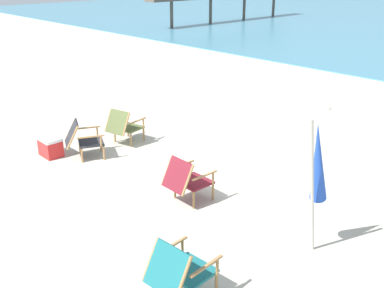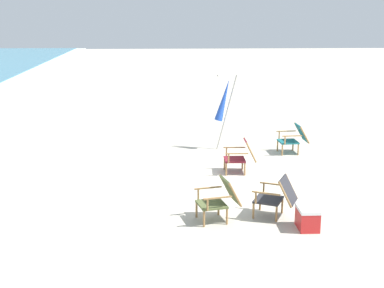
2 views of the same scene
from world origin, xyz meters
The scene contains 7 objects.
ground_plane centered at (0.00, 0.00, 0.00)m, with size 80.00×80.00×0.00m, color #B7AF9E.
beach_chair_back_right centered at (2.33, -1.55, 0.42)m, with size 0.63×0.80×0.78m.
beach_chair_mid_center centered at (0.65, 0.10, 0.43)m, with size 0.61×0.75×0.79m.
beach_chair_front_left centered at (-2.15, -0.18, 0.42)m, with size 0.83×0.92×0.79m.
beach_chair_front_right centered at (-2.23, 0.88, 0.42)m, with size 0.73×0.85×0.79m.
umbrella_furled_blue centered at (2.86, 0.30, 1.35)m, with size 0.30×0.64×2.07m.
cooler_box centered at (-2.70, -0.62, 0.20)m, with size 0.49×0.35×0.40m.
Camera 2 is at (-11.38, 1.82, 3.79)m, focal length 50.00 mm.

